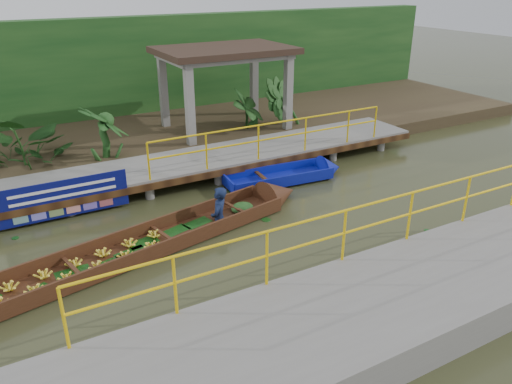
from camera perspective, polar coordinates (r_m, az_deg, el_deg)
ground at (r=11.51m, az=-3.04°, el=-4.57°), size 80.00×80.00×0.00m
land_strip at (r=17.98m, az=-13.80°, el=6.16°), size 30.00×8.00×0.45m
far_dock at (r=14.21m, az=-9.17°, el=2.94°), size 16.00×2.06×1.66m
near_dock at (r=8.95m, az=15.33°, el=-12.40°), size 18.00×2.40×1.73m
pavilion at (r=17.31m, az=-3.63°, el=14.95°), size 4.40×3.00×3.00m
foliage_backdrop at (r=19.93m, az=-16.39°, el=12.85°), size 30.00×0.80×4.00m
vendor_boat at (r=10.79m, az=-14.09°, el=-6.07°), size 10.04×3.05×2.05m
moored_blue_boat at (r=14.48m, az=5.61°, el=2.15°), size 3.62×1.22×0.85m
blue_banner at (r=12.67m, az=-21.00°, el=-0.67°), size 2.98×0.04×0.93m
tropical_plants at (r=15.24m, az=-18.00°, el=7.00°), size 14.45×1.45×1.82m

